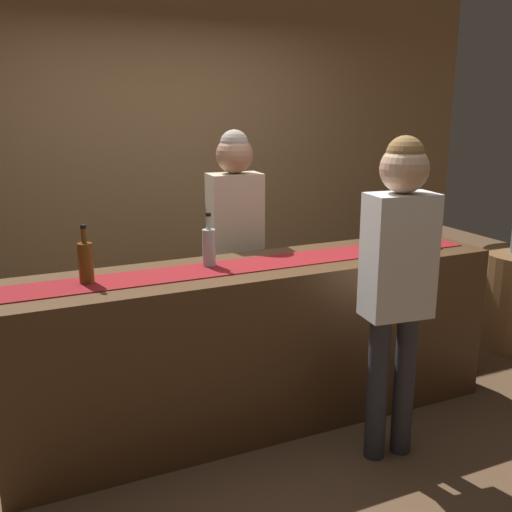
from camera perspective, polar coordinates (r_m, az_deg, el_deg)
The scene contains 11 objects.
ground_plane at distance 3.74m, azimuth 0.11°, elevation -15.25°, with size 10.00×10.00×0.00m, color brown.
back_wall at distance 5.05m, azimuth -9.09°, elevation 9.76°, with size 6.00×0.12×2.90m, color tan.
bar_counter at distance 3.52m, azimuth 0.11°, elevation -8.42°, with size 2.87×0.60×0.97m, color #543821.
counter_runner_cloth at distance 3.36m, azimuth 0.11°, elevation -0.76°, with size 2.73×0.28×0.01m, color maroon.
wine_bottle_amber at distance 3.10m, azimuth -15.91°, elevation -0.55°, with size 0.07×0.07×0.30m.
wine_bottle_clear at distance 3.30m, azimuth -4.51°, elevation 0.89°, with size 0.07×0.07×0.30m.
wine_glass_near_customer at distance 3.77m, azimuth 13.85°, elevation 2.12°, with size 0.07×0.07×0.14m.
wine_glass_mid_counter at distance 3.69m, azimuth 10.91°, elevation 2.03°, with size 0.07×0.07×0.14m.
wine_glass_far_end at distance 3.89m, azimuth 16.30°, elevation 2.34°, with size 0.07×0.07×0.14m.
bartender at distance 3.90m, azimuth -2.01°, elevation 2.47°, with size 0.35×0.24×1.69m.
customer_sipping at distance 3.08m, azimuth 13.39°, elevation -1.02°, with size 0.36×0.24×1.70m.
Camera 1 is at (-1.36, -2.94, 1.86)m, focal length 41.99 mm.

